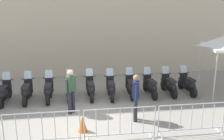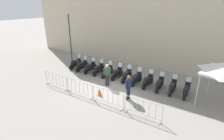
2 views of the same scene
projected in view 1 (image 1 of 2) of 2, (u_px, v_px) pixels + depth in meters
The scene contains 17 objects.
ground_plane at pixel (81, 116), 9.35m from camera, with size 120.00×120.00×0.00m, color gray.
motorcycle_2 at pixel (4, 93), 10.51m from camera, with size 0.67×1.72×1.24m.
motorcycle_3 at pixel (27, 92), 10.68m from camera, with size 0.69×1.71×1.24m.
motorcycle_4 at pixel (49, 91), 10.82m from camera, with size 0.70×1.71×1.24m.
motorcycle_5 at pixel (70, 89), 10.97m from camera, with size 0.65×1.72×1.24m.
motorcycle_6 at pixel (91, 88), 11.10m from camera, with size 0.70×1.71×1.24m.
motorcycle_7 at pixel (111, 88), 11.12m from camera, with size 0.63×1.72×1.24m.
motorcycle_8 at pixel (131, 87), 11.29m from camera, with size 0.61×1.72×1.24m.
motorcycle_9 at pixel (151, 86), 11.38m from camera, with size 0.72×1.70×1.24m.
motorcycle_10 at pixel (169, 85), 11.54m from camera, with size 0.72×1.70×1.24m.
motorcycle_11 at pixel (188, 84), 11.67m from camera, with size 0.73×1.70×1.24m.
barrier_segment_1 at pixel (42, 129), 7.29m from camera, with size 2.20×0.84×1.07m.
barrier_segment_2 at pixel (120, 124), 7.60m from camera, with size 2.20×0.84×1.07m.
barrier_segment_3 at pixel (192, 119), 7.91m from camera, with size 2.20×0.84×1.07m.
officer_near_row_end at pixel (136, 95), 8.79m from camera, with size 0.22×0.55×1.73m.
officer_mid_plaza at pixel (71, 89), 9.41m from camera, with size 0.38×0.47×1.73m.
traffic_cone at pixel (83, 124), 8.17m from camera, with size 0.32×0.32×0.55m, color orange.
Camera 1 is at (1.66, -8.53, 4.06)m, focal length 39.62 mm.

